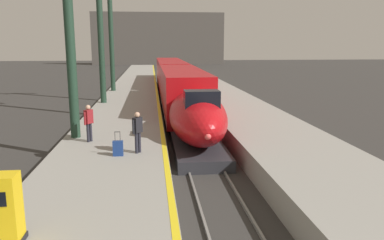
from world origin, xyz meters
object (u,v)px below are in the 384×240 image
at_px(station_column_far, 100,20).
at_px(passenger_mid_platform, 89,120).
at_px(station_column_distant, 111,30).
at_px(highspeed_train_main, 177,84).
at_px(passenger_near_edge, 138,129).
at_px(rolling_suitcase, 118,148).
at_px(station_column_mid, 68,6).
at_px(ticket_machine_yellow, 3,212).

height_order(station_column_far, passenger_mid_platform, station_column_far).
bearing_deg(station_column_distant, highspeed_train_main, -27.81).
relative_size(passenger_near_edge, rolling_suitcase, 1.72).
bearing_deg(station_column_mid, station_column_distant, 90.00).
bearing_deg(passenger_mid_platform, station_column_mid, 130.11).
relative_size(passenger_mid_platform, rolling_suitcase, 1.72).
relative_size(station_column_far, passenger_mid_platform, 6.10).
distance_m(passenger_near_edge, rolling_suitcase, 1.09).
xyz_separation_m(station_column_far, station_column_distant, (-0.00, 7.70, -0.39)).
bearing_deg(passenger_near_edge, station_column_mid, 135.31).
relative_size(passenger_near_edge, ticket_machine_yellow, 1.06).
bearing_deg(passenger_near_edge, rolling_suitcase, -156.77).
height_order(passenger_near_edge, ticket_machine_yellow, passenger_near_edge).
bearing_deg(station_column_far, station_column_distant, 90.00).
relative_size(highspeed_train_main, station_column_far, 3.75).
height_order(highspeed_train_main, passenger_near_edge, highspeed_train_main).
bearing_deg(passenger_near_edge, station_column_far, 102.20).
relative_size(highspeed_train_main, station_column_distant, 4.05).
xyz_separation_m(station_column_mid, passenger_near_edge, (3.04, -3.01, -5.02)).
relative_size(station_column_mid, rolling_suitcase, 10.29).
relative_size(station_column_mid, ticket_machine_yellow, 6.31).
xyz_separation_m(highspeed_train_main, station_column_far, (-5.90, -4.59, 5.24)).
height_order(rolling_suitcase, ticket_machine_yellow, ticket_machine_yellow).
distance_m(highspeed_train_main, ticket_machine_yellow, 26.18).
bearing_deg(ticket_machine_yellow, rolling_suitcase, 73.79).
bearing_deg(highspeed_train_main, station_column_distant, 152.19).
bearing_deg(highspeed_train_main, station_column_mid, -110.66).
bearing_deg(station_column_mid, ticket_machine_yellow, -87.98).
bearing_deg(highspeed_train_main, ticket_machine_yellow, -102.24).
relative_size(station_column_distant, passenger_mid_platform, 5.65).
bearing_deg(passenger_mid_platform, highspeed_train_main, 72.89).
distance_m(passenger_mid_platform, rolling_suitcase, 2.90).
bearing_deg(rolling_suitcase, passenger_near_edge, 23.23).
distance_m(station_column_far, passenger_near_edge, 15.28).
bearing_deg(station_column_far, passenger_mid_platform, -86.22).
height_order(station_column_mid, rolling_suitcase, station_column_mid).
distance_m(passenger_mid_platform, ticket_machine_yellow, 9.01).
height_order(passenger_near_edge, passenger_mid_platform, same).
bearing_deg(rolling_suitcase, ticket_machine_yellow, -106.21).
bearing_deg(ticket_machine_yellow, passenger_mid_platform, 87.18).
height_order(station_column_distant, rolling_suitcase, station_column_distant).
relative_size(highspeed_train_main, station_column_mid, 3.83).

